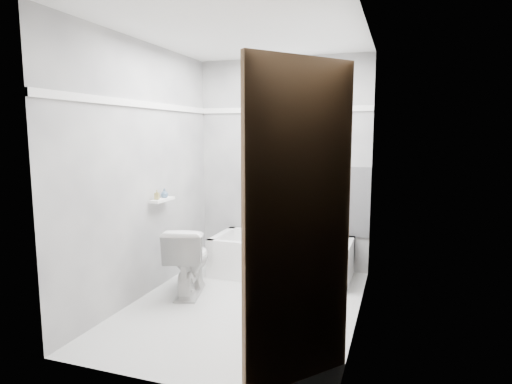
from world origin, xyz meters
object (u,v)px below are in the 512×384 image
at_px(bathtub, 282,257).
at_px(toilet, 189,260).
at_px(office_chair, 300,218).
at_px(soap_bottle_b, 164,193).
at_px(door, 333,241).
at_px(soap_bottle_a, 157,194).

xyz_separation_m(bathtub, toilet, (-0.72, -0.80, 0.12)).
distance_m(office_chair, soap_bottle_b, 1.46).
bearing_deg(door, soap_bottle_a, 143.96).
relative_size(bathtub, office_chair, 1.42).
bearing_deg(bathtub, soap_bottle_a, -141.96).
bearing_deg(toilet, soap_bottle_b, -36.06).
xyz_separation_m(office_chair, soap_bottle_a, (-1.23, -0.86, 0.32)).
xyz_separation_m(soap_bottle_a, soap_bottle_b, (0.00, 0.14, -0.01)).
height_order(toilet, soap_bottle_b, soap_bottle_b).
bearing_deg(office_chair, soap_bottle_b, -153.64).
height_order(bathtub, soap_bottle_a, soap_bottle_a).
distance_m(office_chair, toilet, 1.28).
bearing_deg(office_chair, toilet, -141.19).
xyz_separation_m(bathtub, soap_bottle_b, (-1.04, -0.67, 0.75)).
relative_size(toilet, soap_bottle_a, 7.10).
bearing_deg(bathtub, toilet, -132.11).
bearing_deg(soap_bottle_a, bathtub, 38.04).
height_order(door, soap_bottle_a, door).
distance_m(bathtub, soap_bottle_a, 1.52).
relative_size(toilet, soap_bottle_b, 7.06).
distance_m(toilet, soap_bottle_b, 0.72).
height_order(toilet, soap_bottle_a, soap_bottle_a).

